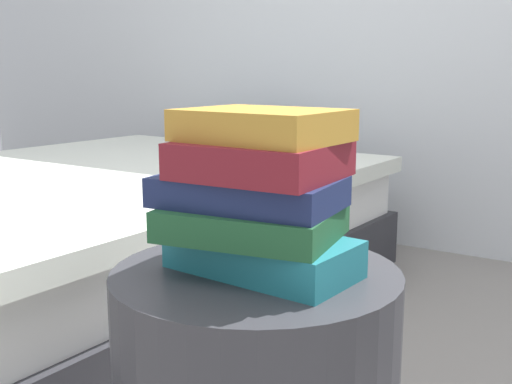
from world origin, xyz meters
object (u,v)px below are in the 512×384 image
Objects in this scene: book_maroon at (261,159)px; book_ochre at (262,125)px; book_teal at (264,254)px; book_navy at (248,192)px; book_forest at (251,222)px; bed at (97,232)px.

book_ochre reaches higher than book_maroon.
book_navy is (-0.02, -0.01, 0.10)m from book_teal.
book_forest is at bearing -128.46° from book_teal.
book_forest reaches higher than book_teal.
bed is 7.33× the size of book_navy.
bed is at bearing 141.21° from book_navy.
bed is 1.42m from book_teal.
book_navy is (-0.01, 0.00, 0.05)m from book_forest.
book_navy is at bearing -131.11° from book_ochre.
bed is 1.43m from book_navy.
book_maroon is 0.98× the size of book_ochre.
book_teal is 1.23× the size of book_ochre.
book_ochre is (0.01, 0.02, 0.15)m from book_forest.
book_teal is at bearing -22.46° from book_ochre.
book_forest is 0.10m from book_maroon.
bed is 8.82× the size of book_maroon.
book_navy is at bearing -30.78° from bed.
book_navy is at bearing -141.17° from book_teal.
book_navy is 0.05m from book_maroon.
book_teal is 1.25× the size of book_maroon.
bed is at bearing 145.21° from book_maroon.
book_forest is 0.15m from book_ochre.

